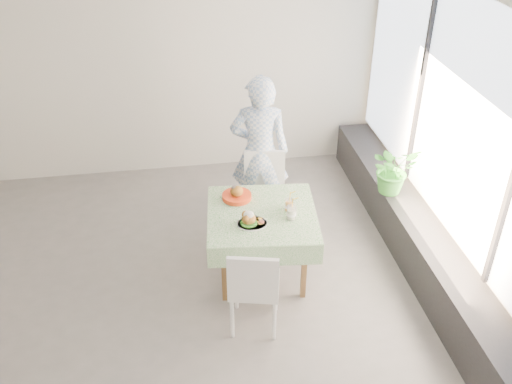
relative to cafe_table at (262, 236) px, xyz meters
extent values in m
plane|color=#605E5B|center=(-1.17, -0.16, -0.46)|extent=(6.00, 6.00, 0.00)
plane|color=white|center=(-1.17, -0.16, 2.34)|extent=(6.00, 6.00, 0.00)
cube|color=beige|center=(-1.17, 2.34, 0.94)|extent=(6.00, 0.02, 2.80)
cube|color=beige|center=(1.83, -0.16, 0.94)|extent=(0.02, 5.00, 2.80)
cube|color=#D1E0F9|center=(1.80, -0.16, 1.19)|extent=(0.01, 4.80, 2.18)
cube|color=black|center=(1.63, -0.16, -0.21)|extent=(0.40, 4.80, 0.50)
cube|color=brown|center=(0.00, 0.00, 0.25)|extent=(0.99, 0.99, 0.04)
cube|color=white|center=(0.00, 0.00, 0.28)|extent=(1.14, 1.14, 0.01)
cube|color=white|center=(0.14, 0.67, 0.02)|extent=(0.51, 0.51, 0.04)
cube|color=white|center=(0.17, 0.87, 0.26)|extent=(0.45, 0.11, 0.45)
cube|color=white|center=(-0.18, -0.70, 0.01)|extent=(0.52, 0.52, 0.04)
cube|color=white|center=(-0.23, -0.89, 0.24)|extent=(0.43, 0.14, 0.43)
imported|color=#83A5D3|center=(0.13, 0.96, 0.43)|extent=(0.71, 0.54, 1.78)
cylinder|color=white|center=(-0.12, -0.17, 0.29)|extent=(0.29, 0.29, 0.02)
cylinder|color=#1E5816|center=(-0.15, -0.17, 0.30)|extent=(0.16, 0.16, 0.02)
ellipsoid|color=olive|center=(-0.15, -0.17, 0.35)|extent=(0.13, 0.12, 0.10)
ellipsoid|color=white|center=(-0.15, -0.17, 0.40)|extent=(0.10, 0.09, 0.07)
cylinder|color=#A0280F|center=(-0.03, -0.18, 0.31)|extent=(0.05, 0.05, 0.03)
cylinder|color=white|center=(0.27, 0.01, 0.34)|extent=(0.08, 0.08, 0.12)
cylinder|color=orange|center=(0.27, 0.01, 0.33)|extent=(0.07, 0.07, 0.09)
cylinder|color=white|center=(0.27, 0.01, 0.40)|extent=(0.09, 0.09, 0.01)
cylinder|color=yellow|center=(0.27, 0.01, 0.45)|extent=(0.01, 0.03, 0.17)
cylinder|color=white|center=(0.26, -0.13, 0.35)|extent=(0.09, 0.09, 0.13)
cylinder|color=white|center=(0.26, -0.13, 0.33)|extent=(0.08, 0.08, 0.09)
cylinder|color=white|center=(0.26, -0.13, 0.41)|extent=(0.10, 0.10, 0.01)
cylinder|color=yellow|center=(0.27, -0.13, 0.46)|extent=(0.01, 0.03, 0.18)
cylinder|color=red|center=(-0.21, 0.30, 0.30)|extent=(0.30, 0.30, 0.05)
cylinder|color=white|center=(-0.21, 0.30, 0.32)|extent=(0.25, 0.25, 0.02)
ellipsoid|color=olive|center=(-0.21, 0.30, 0.37)|extent=(0.13, 0.12, 0.11)
imported|color=#2D7627|center=(1.53, 0.55, 0.32)|extent=(0.57, 0.52, 0.55)
camera|label=1|loc=(-0.77, -4.47, 3.41)|focal=40.00mm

